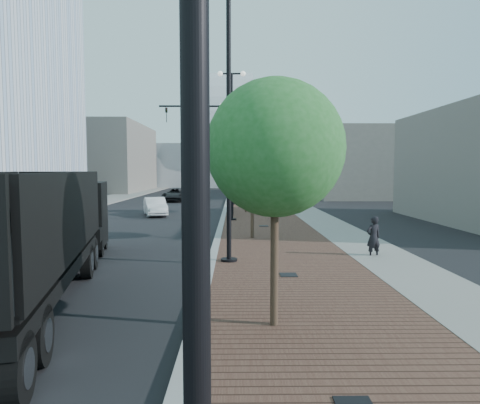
{
  "coord_description": "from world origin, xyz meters",
  "views": [
    {
      "loc": [
        0.82,
        -4.32,
        3.24
      ],
      "look_at": [
        1.0,
        12.0,
        2.0
      ],
      "focal_mm": 31.6,
      "sensor_mm": 36.0,
      "label": 1
    }
  ],
  "objects_px": {
    "dump_truck": "(55,233)",
    "white_sedan": "(155,207)",
    "dark_car_mid": "(176,195)",
    "pedestrian": "(373,237)"
  },
  "relations": [
    {
      "from": "dump_truck",
      "to": "white_sedan",
      "type": "height_order",
      "value": "dump_truck"
    },
    {
      "from": "dark_car_mid",
      "to": "pedestrian",
      "type": "bearing_deg",
      "value": -65.64
    },
    {
      "from": "pedestrian",
      "to": "white_sedan",
      "type": "bearing_deg",
      "value": -70.92
    },
    {
      "from": "dark_car_mid",
      "to": "dump_truck",
      "type": "bearing_deg",
      "value": -85.9
    },
    {
      "from": "white_sedan",
      "to": "dark_car_mid",
      "type": "height_order",
      "value": "dark_car_mid"
    },
    {
      "from": "white_sedan",
      "to": "dark_car_mid",
      "type": "xyz_separation_m",
      "value": [
        -0.42,
        13.7,
        0.04
      ]
    },
    {
      "from": "dump_truck",
      "to": "pedestrian",
      "type": "xyz_separation_m",
      "value": [
        10.53,
        2.44,
        -0.56
      ]
    },
    {
      "from": "dump_truck",
      "to": "white_sedan",
      "type": "relative_size",
      "value": 3.44
    },
    {
      "from": "dump_truck",
      "to": "dark_car_mid",
      "type": "height_order",
      "value": "dump_truck"
    },
    {
      "from": "dump_truck",
      "to": "pedestrian",
      "type": "distance_m",
      "value": 10.83
    }
  ]
}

